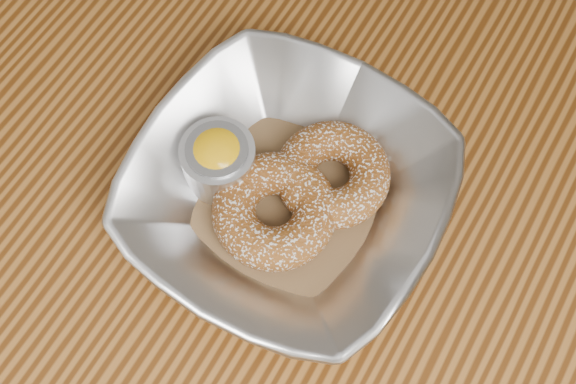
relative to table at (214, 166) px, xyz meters
The scene contains 7 objects.
ground_plane 0.65m from the table, ahead, with size 4.00×4.00×0.00m, color #565659.
table is the anchor object (origin of this frame).
serving_bowl 0.17m from the table, 18.54° to the right, with size 0.23×0.23×0.06m, color silver.
parchment 0.15m from the table, 18.54° to the right, with size 0.14×0.14×0.00m, color brown.
donut_back 0.18m from the table, ahead, with size 0.09×0.09×0.03m, color brown.
donut_front 0.17m from the table, 26.77° to the right, with size 0.09×0.09×0.03m, color brown.
ramekin 0.14m from the table, 40.59° to the right, with size 0.06×0.06×0.05m.
Camera 1 is at (0.20, -0.20, 1.24)m, focal length 42.00 mm.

